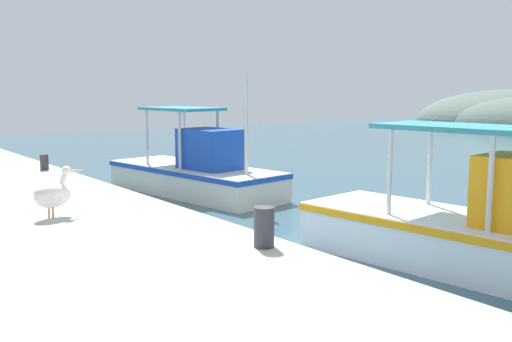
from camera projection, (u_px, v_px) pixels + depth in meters
distant_hill_third at (512, 123)px, 47.74m from camera, size 16.22×13.16×5.50m
fishing_boat_nearest at (196, 172)px, 15.94m from camera, size 5.79×2.64×3.24m
fishing_boat_second at (495, 235)px, 9.02m from camera, size 6.45×2.53×3.12m
pelican at (53, 193)px, 9.47m from camera, size 0.49×0.97×0.82m
mooring_bollard_nearest at (44, 162)px, 15.01m from camera, size 0.21×0.21×0.40m
mooring_bollard_second at (264, 227)px, 7.73m from camera, size 0.28×0.28×0.54m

